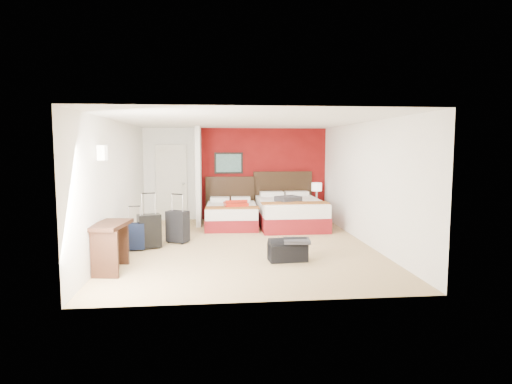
{
  "coord_description": "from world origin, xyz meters",
  "views": [
    {
      "loc": [
        -0.61,
        -8.58,
        2.0
      ],
      "look_at": [
        0.31,
        0.8,
        1.0
      ],
      "focal_mm": 30.17,
      "sensor_mm": 36.0,
      "label": 1
    }
  ],
  "objects": [
    {
      "name": "nightstand",
      "position": [
        2.19,
        2.87,
        0.26
      ],
      "size": [
        0.38,
        0.38,
        0.52
      ],
      "primitive_type": "cube",
      "rotation": [
        0.0,
        0.0,
        -0.03
      ],
      "color": "black",
      "rests_on": "ground"
    },
    {
      "name": "red_suitcase_open",
      "position": [
        -0.08,
        2.0,
        0.59
      ],
      "size": [
        0.67,
        0.84,
        0.1
      ],
      "primitive_type": "cube",
      "rotation": [
        0.0,
        0.0,
        0.15
      ],
      "color": "red",
      "rests_on": "bed_left"
    },
    {
      "name": "suitcase_navy",
      "position": [
        -2.13,
        -0.24,
        0.25
      ],
      "size": [
        0.38,
        0.25,
        0.5
      ],
      "primitive_type": "cube",
      "rotation": [
        0.0,
        0.0,
        0.08
      ],
      "color": "black",
      "rests_on": "ground"
    },
    {
      "name": "jacket_bundle",
      "position": [
        1.19,
        1.67,
        0.73
      ],
      "size": [
        0.67,
        0.62,
        0.13
      ],
      "primitive_type": "cube",
      "rotation": [
        0.0,
        0.0,
        0.45
      ],
      "color": "#3A393E",
      "rests_on": "bed_right"
    },
    {
      "name": "duffel_bag",
      "position": [
        0.67,
        -1.29,
        0.17
      ],
      "size": [
        0.69,
        0.4,
        0.34
      ],
      "primitive_type": "cube",
      "rotation": [
        0.0,
        0.0,
        0.08
      ],
      "color": "black",
      "rests_on": "ground"
    },
    {
      "name": "ground",
      "position": [
        0.0,
        0.0,
        0.0
      ],
      "size": [
        6.5,
        6.5,
        0.0
      ],
      "primitive_type": "plane",
      "color": "#D2B581",
      "rests_on": "ground"
    },
    {
      "name": "desk",
      "position": [
        -2.27,
        -1.62,
        0.39
      ],
      "size": [
        0.6,
        1.0,
        0.78
      ],
      "primitive_type": "cube",
      "rotation": [
        0.0,
        0.0,
        -0.14
      ],
      "color": "#321A10",
      "rests_on": "ground"
    },
    {
      "name": "bed_right",
      "position": [
        1.29,
        1.97,
        0.33
      ],
      "size": [
        1.56,
        2.23,
        0.67
      ],
      "primitive_type": "cube",
      "rotation": [
        0.0,
        0.0,
        0.0
      ],
      "color": "silver",
      "rests_on": "ground"
    },
    {
      "name": "room_walls",
      "position": [
        -1.4,
        1.42,
        1.26
      ],
      "size": [
        5.02,
        6.52,
        2.5
      ],
      "color": "white",
      "rests_on": "ground"
    },
    {
      "name": "bed_left",
      "position": [
        -0.18,
        2.1,
        0.27
      ],
      "size": [
        1.33,
        1.85,
        0.54
      ],
      "primitive_type": "cube",
      "rotation": [
        0.0,
        0.0,
        -0.04
      ],
      "color": "white",
      "rests_on": "ground"
    },
    {
      "name": "red_accent_panel",
      "position": [
        0.75,
        3.23,
        1.25
      ],
      "size": [
        3.5,
        0.04,
        2.5
      ],
      "primitive_type": "cube",
      "color": "maroon",
      "rests_on": "ground"
    },
    {
      "name": "table_lamp",
      "position": [
        2.19,
        2.87,
        0.77
      ],
      "size": [
        0.36,
        0.36,
        0.49
      ],
      "primitive_type": "cylinder",
      "rotation": [
        0.0,
        0.0,
        -0.39
      ],
      "color": "white",
      "rests_on": "nightstand"
    },
    {
      "name": "suitcase_charcoal",
      "position": [
        -1.37,
        0.34,
        0.32
      ],
      "size": [
        0.51,
        0.44,
        0.64
      ],
      "primitive_type": "cube",
      "rotation": [
        0.0,
        0.0,
        -0.5
      ],
      "color": "black",
      "rests_on": "ground"
    },
    {
      "name": "entry_door",
      "position": [
        -1.75,
        3.2,
        1.02
      ],
      "size": [
        0.82,
        0.06,
        2.05
      ],
      "primitive_type": "cube",
      "color": "silver",
      "rests_on": "ground"
    },
    {
      "name": "partition_wall",
      "position": [
        -1.0,
        2.61,
        1.25
      ],
      "size": [
        0.12,
        1.2,
        2.5
      ],
      "primitive_type": "cube",
      "color": "silver",
      "rests_on": "ground"
    },
    {
      "name": "suitcase_black",
      "position": [
        -1.88,
        -0.12,
        0.32
      ],
      "size": [
        0.5,
        0.4,
        0.65
      ],
      "primitive_type": "cube",
      "rotation": [
        0.0,
        0.0,
        0.35
      ],
      "color": "black",
      "rests_on": "ground"
    },
    {
      "name": "jacket_draped",
      "position": [
        0.82,
        -1.34,
        0.37
      ],
      "size": [
        0.49,
        0.43,
        0.06
      ],
      "primitive_type": "cube",
      "rotation": [
        0.0,
        0.0,
        -0.11
      ],
      "color": "#353439",
      "rests_on": "duffel_bag"
    }
  ]
}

